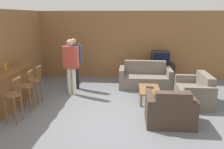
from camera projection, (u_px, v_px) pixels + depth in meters
name	position (u px, v px, depth m)	size (l,w,h in m)	color
ground_plane	(115.00, 117.00, 5.38)	(24.00, 24.00, 0.00)	slate
wall_back	(122.00, 45.00, 8.53)	(9.40, 0.08, 2.60)	olive
wall_left	(11.00, 54.00, 6.58)	(0.08, 8.62, 2.60)	olive
bar_counter	(4.00, 92.00, 5.68)	(0.55, 2.49, 1.00)	brown
bar_chair_near	(13.00, 99.00, 5.02)	(0.40, 0.40, 1.08)	brown
bar_chair_mid	(26.00, 89.00, 5.65)	(0.40, 0.40, 1.08)	brown
bar_chair_far	(35.00, 83.00, 6.15)	(0.39, 0.39, 1.08)	brown
couch_far	(145.00, 78.00, 7.58)	(1.77, 0.89, 0.88)	#70665B
armchair_near	(170.00, 111.00, 4.99)	(1.08, 0.84, 0.86)	#423328
loveseat_right	(195.00, 92.00, 6.22)	(0.82, 1.35, 0.85)	#70665B
coffee_table	(149.00, 90.00, 6.37)	(0.59, 1.01, 0.36)	brown
tv_unit	(159.00, 72.00, 8.33)	(1.07, 0.54, 0.66)	#2D2319
tv	(160.00, 58.00, 8.18)	(0.63, 0.46, 0.49)	black
bottle	(5.00, 67.00, 5.75)	(0.07, 0.07, 0.26)	#B27A23
book_on_table	(150.00, 87.00, 6.43)	(0.23, 0.16, 0.03)	black
person_by_window	(74.00, 61.00, 7.28)	(0.54, 0.26, 1.71)	black
person_by_counter	(71.00, 64.00, 6.71)	(0.55, 0.30, 1.74)	silver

